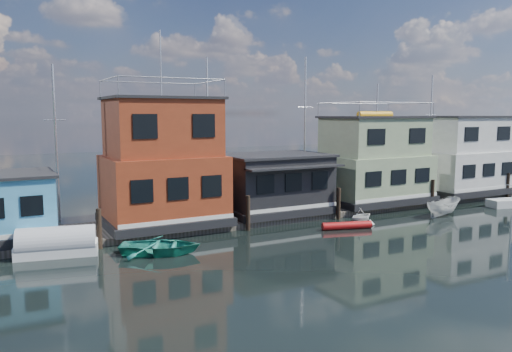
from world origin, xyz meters
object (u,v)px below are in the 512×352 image
houseboat_dark (274,183)px  houseboat_red (163,165)px  motorboat (443,207)px  dinghy_teal (160,246)px  houseboat_green (374,161)px  tarp_runabout (57,244)px  day_sailer (512,202)px  houseboat_white (462,156)px  red_kayak (347,226)px  dinghy_white (361,216)px

houseboat_dark → houseboat_red: bearing=179.9°
motorboat → dinghy_teal: size_ratio=0.81×
houseboat_green → tarp_runabout: (-23.69, -3.10, -2.95)m
motorboat → dinghy_teal: motorboat is taller
houseboat_red → tarp_runabout: 8.16m
houseboat_dark → motorboat: size_ratio=2.20×
houseboat_dark → day_sailer: day_sailer is taller
houseboat_white → dinghy_teal: houseboat_white is taller
houseboat_red → houseboat_dark: houseboat_red is taller
tarp_runabout → dinghy_teal: 5.27m
red_kayak → motorboat: motorboat is taller
red_kayak → motorboat: 8.56m
houseboat_dark → dinghy_teal: houseboat_dark is taller
tarp_runabout → day_sailer: 33.24m
dinghy_white → dinghy_teal: 13.92m
tarp_runabout → dinghy_white: 18.73m
red_kayak → dinghy_teal: (-12.09, 0.09, 0.19)m
houseboat_red → motorboat: 19.80m
red_kayak → dinghy_white: (1.81, 0.79, 0.31)m
houseboat_green → houseboat_white: 10.00m
tarp_runabout → motorboat: tarp_runabout is taller
motorboat → dinghy_teal: 20.64m
houseboat_dark → houseboat_white: bearing=0.1°
red_kayak → houseboat_dark: bearing=128.0°
red_kayak → tarp_runabout: bearing=-171.7°
houseboat_green → tarp_runabout: size_ratio=1.99×
houseboat_red → motorboat: bearing=-16.3°
houseboat_white → dinghy_teal: bearing=-169.5°
houseboat_red → dinghy_teal: houseboat_red is taller
houseboat_red → houseboat_green: 17.01m
tarp_runabout → dinghy_teal: bearing=-13.7°
tarp_runabout → houseboat_red: bearing=36.4°
houseboat_red → day_sailer: (26.47, -5.40, -3.72)m
houseboat_green → motorboat: 6.42m
houseboat_white → dinghy_teal: size_ratio=2.02×
houseboat_red → motorboat: (18.71, -5.46, -3.45)m
houseboat_red → houseboat_green: houseboat_red is taller
houseboat_dark → day_sailer: 19.35m
houseboat_green → red_kayak: size_ratio=2.60×
day_sailer → tarp_runabout: bearing=-171.1°
houseboat_white → red_kayak: bearing=-162.1°
houseboat_green → day_sailer: houseboat_green is taller
tarp_runabout → dinghy_white: (18.66, -1.55, -0.05)m
tarp_runabout → dinghy_white: size_ratio=2.03×
houseboat_white → day_sailer: 6.27m
houseboat_green → houseboat_white: size_ratio=1.00×
red_kayak → houseboat_white: bearing=34.1°
houseboat_white → red_kayak: (-16.84, -5.44, -3.30)m
houseboat_red → motorboat: size_ratio=3.53×
day_sailer → houseboat_green: bearing=163.2°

